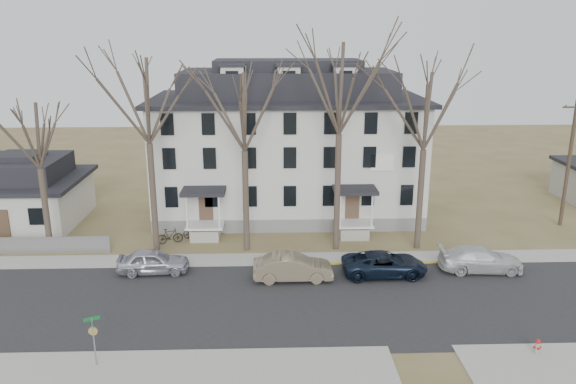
{
  "coord_description": "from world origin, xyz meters",
  "views": [
    {
      "loc": [
        -3.38,
        -25.35,
        14.2
      ],
      "look_at": [
        -2.26,
        9.0,
        4.25
      ],
      "focal_mm": 35.0,
      "sensor_mm": 36.0,
      "label": 1
    }
  ],
  "objects_px": {
    "small_house": "(25,194)",
    "car_tan": "(293,268)",
    "bicycle_left": "(193,234)",
    "car_navy": "(384,265)",
    "bicycle_right": "(170,237)",
    "boarding_house": "(288,146)",
    "fire_hydrant": "(537,347)",
    "tree_mid_left": "(244,106)",
    "tree_center": "(340,82)",
    "tree_bungalow": "(36,131)",
    "car_white": "(481,260)",
    "tree_far_left": "(146,95)",
    "utility_pole_far": "(569,162)",
    "car_silver": "(153,262)",
    "street_sign": "(93,334)",
    "tree_mid_right": "(426,106)"
  },
  "relations": [
    {
      "from": "street_sign",
      "to": "small_house",
      "type": "bearing_deg",
      "value": 94.82
    },
    {
      "from": "tree_center",
      "to": "bicycle_right",
      "type": "xyz_separation_m",
      "value": [
        -11.32,
        1.25,
        -10.55
      ]
    },
    {
      "from": "tree_mid_left",
      "to": "car_silver",
      "type": "height_order",
      "value": "tree_mid_left"
    },
    {
      "from": "tree_center",
      "to": "bicycle_left",
      "type": "height_order",
      "value": "tree_center"
    },
    {
      "from": "tree_far_left",
      "to": "bicycle_right",
      "type": "relative_size",
      "value": 7.7
    },
    {
      "from": "tree_bungalow",
      "to": "tree_far_left",
      "type": "bearing_deg",
      "value": 0.0
    },
    {
      "from": "tree_bungalow",
      "to": "bicycle_right",
      "type": "xyz_separation_m",
      "value": [
        7.68,
        1.25,
        -7.58
      ]
    },
    {
      "from": "boarding_house",
      "to": "small_house",
      "type": "relative_size",
      "value": 2.39
    },
    {
      "from": "tree_mid_left",
      "to": "car_tan",
      "type": "height_order",
      "value": "tree_mid_left"
    },
    {
      "from": "car_white",
      "to": "car_tan",
      "type": "bearing_deg",
      "value": 96.98
    },
    {
      "from": "car_navy",
      "to": "bicycle_right",
      "type": "xyz_separation_m",
      "value": [
        -13.71,
        5.62,
        -0.17
      ]
    },
    {
      "from": "tree_far_left",
      "to": "tree_center",
      "type": "height_order",
      "value": "tree_center"
    },
    {
      "from": "tree_center",
      "to": "car_tan",
      "type": "relative_size",
      "value": 3.15
    },
    {
      "from": "small_house",
      "to": "tree_bungalow",
      "type": "xyz_separation_m",
      "value": [
        4.0,
        -6.2,
        5.87
      ]
    },
    {
      "from": "street_sign",
      "to": "tree_bungalow",
      "type": "bearing_deg",
      "value": 93.01
    },
    {
      "from": "tree_mid_left",
      "to": "car_tan",
      "type": "distance_m",
      "value": 10.48
    },
    {
      "from": "small_house",
      "to": "tree_mid_left",
      "type": "xyz_separation_m",
      "value": [
        17.0,
        -6.2,
        7.35
      ]
    },
    {
      "from": "tree_center",
      "to": "car_silver",
      "type": "bearing_deg",
      "value": -162.74
    },
    {
      "from": "tree_mid_left",
      "to": "street_sign",
      "type": "relative_size",
      "value": 5.31
    },
    {
      "from": "street_sign",
      "to": "fire_hydrant",
      "type": "bearing_deg",
      "value": -23.62
    },
    {
      "from": "tree_mid_left",
      "to": "car_white",
      "type": "relative_size",
      "value": 2.53
    },
    {
      "from": "tree_far_left",
      "to": "car_silver",
      "type": "bearing_deg",
      "value": -82.0
    },
    {
      "from": "boarding_house",
      "to": "fire_hydrant",
      "type": "distance_m",
      "value": 24.3
    },
    {
      "from": "small_house",
      "to": "bicycle_left",
      "type": "height_order",
      "value": "small_house"
    },
    {
      "from": "bicycle_left",
      "to": "bicycle_right",
      "type": "height_order",
      "value": "bicycle_right"
    },
    {
      "from": "car_silver",
      "to": "tree_center",
      "type": "bearing_deg",
      "value": -75.12
    },
    {
      "from": "small_house",
      "to": "car_tan",
      "type": "distance_m",
      "value": 22.79
    },
    {
      "from": "tree_far_left",
      "to": "utility_pole_far",
      "type": "relative_size",
      "value": 1.44
    },
    {
      "from": "boarding_house",
      "to": "tree_far_left",
      "type": "distance_m",
      "value": 13.12
    },
    {
      "from": "car_tan",
      "to": "car_white",
      "type": "height_order",
      "value": "car_tan"
    },
    {
      "from": "tree_center",
      "to": "utility_pole_far",
      "type": "distance_m",
      "value": 19.03
    },
    {
      "from": "boarding_house",
      "to": "tree_mid_left",
      "type": "distance_m",
      "value": 9.66
    },
    {
      "from": "tree_mid_right",
      "to": "bicycle_left",
      "type": "distance_m",
      "value": 17.98
    },
    {
      "from": "car_tan",
      "to": "bicycle_left",
      "type": "height_order",
      "value": "car_tan"
    },
    {
      "from": "small_house",
      "to": "bicycle_right",
      "type": "distance_m",
      "value": 12.8
    },
    {
      "from": "tree_far_left",
      "to": "car_white",
      "type": "relative_size",
      "value": 2.72
    },
    {
      "from": "tree_center",
      "to": "tree_bungalow",
      "type": "xyz_separation_m",
      "value": [
        -19.0,
        0.0,
        -2.97
      ]
    },
    {
      "from": "bicycle_right",
      "to": "tree_mid_left",
      "type": "bearing_deg",
      "value": -120.34
    },
    {
      "from": "car_silver",
      "to": "car_navy",
      "type": "distance_m",
      "value": 13.91
    },
    {
      "from": "street_sign",
      "to": "car_white",
      "type": "bearing_deg",
      "value": 0.47
    },
    {
      "from": "small_house",
      "to": "tree_far_left",
      "type": "relative_size",
      "value": 0.63
    },
    {
      "from": "car_navy",
      "to": "street_sign",
      "type": "xyz_separation_m",
      "value": [
        -14.47,
        -9.01,
        0.91
      ]
    },
    {
      "from": "tree_far_left",
      "to": "tree_center",
      "type": "relative_size",
      "value": 0.93
    },
    {
      "from": "car_tan",
      "to": "car_white",
      "type": "bearing_deg",
      "value": -86.39
    },
    {
      "from": "tree_bungalow",
      "to": "bicycle_left",
      "type": "xyz_separation_m",
      "value": [
        9.15,
        1.87,
        -7.68
      ]
    },
    {
      "from": "tree_far_left",
      "to": "boarding_house",
      "type": "bearing_deg",
      "value": 42.18
    },
    {
      "from": "fire_hydrant",
      "to": "street_sign",
      "type": "bearing_deg",
      "value": -179.28
    },
    {
      "from": "car_tan",
      "to": "street_sign",
      "type": "distance_m",
      "value": 12.41
    },
    {
      "from": "bicycle_left",
      "to": "tree_center",
      "type": "bearing_deg",
      "value": -68.79
    },
    {
      "from": "tree_bungalow",
      "to": "bicycle_right",
      "type": "height_order",
      "value": "tree_bungalow"
    }
  ]
}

